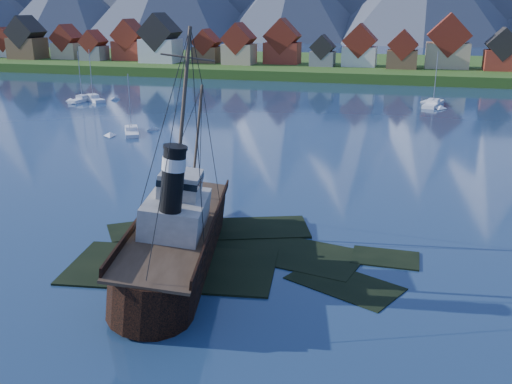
% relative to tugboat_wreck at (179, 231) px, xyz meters
% --- Properties ---
extents(ground, '(1400.00, 1400.00, 0.00)m').
position_rel_tugboat_wreck_xyz_m(ground, '(3.00, 0.06, -2.75)').
color(ground, navy).
rests_on(ground, ground).
extents(shoal, '(31.71, 21.24, 1.14)m').
position_rel_tugboat_wreck_xyz_m(shoal, '(4.77, 2.21, -3.10)').
color(shoal, black).
rests_on(shoal, ground).
extents(shore_bank, '(600.00, 80.00, 3.20)m').
position_rel_tugboat_wreck_xyz_m(shore_bank, '(3.00, 170.06, -2.75)').
color(shore_bank, '#214212').
rests_on(shore_bank, ground).
extents(seawall, '(600.00, 2.50, 2.00)m').
position_rel_tugboat_wreck_xyz_m(seawall, '(3.00, 132.06, -2.75)').
color(seawall, '#3F3D38').
rests_on(seawall, ground).
extents(town, '(250.96, 16.69, 17.30)m').
position_rel_tugboat_wreck_xyz_m(town, '(-30.12, 152.24, 6.24)').
color(town, maroon).
rests_on(town, ground).
extents(tugboat_wreck, '(6.38, 27.48, 21.78)m').
position_rel_tugboat_wreck_xyz_m(tugboat_wreck, '(0.00, 0.00, 0.00)').
color(tugboat_wreck, black).
rests_on(tugboat_wreck, ground).
extents(sailboat_a, '(6.39, 9.12, 11.16)m').
position_rel_tugboat_wreck_xyz_m(sailboat_a, '(-29.57, 48.40, -2.50)').
color(sailboat_a, silver).
rests_on(sailboat_a, ground).
extents(sailboat_b, '(2.64, 8.74, 12.51)m').
position_rel_tugboat_wreck_xyz_m(sailboat_b, '(-58.52, 79.09, -2.46)').
color(sailboat_b, silver).
rests_on(sailboat_b, ground).
extents(sailboat_c, '(9.28, 8.20, 12.81)m').
position_rel_tugboat_wreck_xyz_m(sailboat_c, '(-56.50, 80.74, -2.46)').
color(sailboat_c, silver).
rests_on(sailboat_c, ground).
extents(sailboat_e, '(5.28, 11.42, 12.85)m').
position_rel_tugboat_wreck_xyz_m(sailboat_e, '(24.03, 94.91, -2.47)').
color(sailboat_e, silver).
rests_on(sailboat_e, ground).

